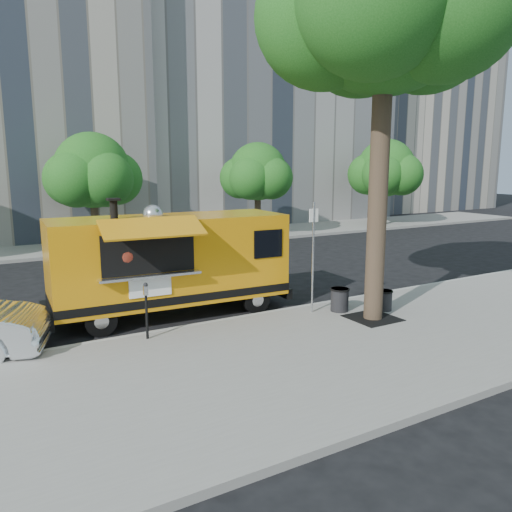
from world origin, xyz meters
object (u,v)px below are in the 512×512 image
at_px(trash_bin_right, 340,299).
at_px(far_tree_d, 386,168).
at_px(far_tree_b, 92,171).
at_px(food_truck, 170,261).
at_px(far_tree_c, 258,172).
at_px(sign_post, 313,251).
at_px(parking_meter, 146,304).
at_px(trash_bin_left, 384,300).

bearing_deg(trash_bin_right, far_tree_d, 42.56).
relative_size(far_tree_b, food_truck, 0.82).
relative_size(far_tree_c, sign_post, 1.74).
xyz_separation_m(far_tree_c, trash_bin_right, (-5.72, -14.24, -3.23)).
height_order(far_tree_b, sign_post, far_tree_b).
height_order(far_tree_c, food_truck, far_tree_c).
xyz_separation_m(parking_meter, trash_bin_left, (6.39, -1.04, -0.53)).
relative_size(far_tree_c, trash_bin_left, 9.35).
bearing_deg(parking_meter, trash_bin_right, -5.26).
bearing_deg(trash_bin_left, far_tree_d, 45.74).
bearing_deg(far_tree_d, food_truck, -148.60).
bearing_deg(sign_post, parking_meter, 177.48).
relative_size(far_tree_b, parking_meter, 4.12).
xyz_separation_m(far_tree_b, parking_meter, (-2.00, -14.05, -2.85)).
bearing_deg(trash_bin_left, trash_bin_right, 153.60).
bearing_deg(food_truck, trash_bin_right, -28.25).
distance_m(far_tree_d, food_truck, 23.20).
bearing_deg(far_tree_c, food_truck, -129.36).
relative_size(sign_post, food_truck, 0.45).
xyz_separation_m(far_tree_b, far_tree_c, (9.00, -0.30, -0.12)).
bearing_deg(far_tree_d, far_tree_c, -178.85).
distance_m(far_tree_b, sign_post, 14.61).
distance_m(far_tree_c, parking_meter, 17.82).
distance_m(far_tree_d, parking_meter, 25.38).
xyz_separation_m(far_tree_c, food_truck, (-9.70, -11.83, -2.19)).
height_order(far_tree_d, sign_post, far_tree_d).
height_order(far_tree_d, parking_meter, far_tree_d).
distance_m(far_tree_b, trash_bin_right, 15.27).
relative_size(far_tree_b, far_tree_d, 0.97).
relative_size(parking_meter, food_truck, 0.20).
xyz_separation_m(far_tree_d, sign_post, (-16.45, -14.15, -2.04)).
relative_size(sign_post, trash_bin_left, 5.39).
relative_size(far_tree_c, trash_bin_right, 8.20).
height_order(parking_meter, food_truck, food_truck).
height_order(far_tree_b, far_tree_d, far_tree_d).
height_order(far_tree_d, food_truck, far_tree_d).
relative_size(far_tree_c, parking_meter, 3.90).
distance_m(far_tree_b, food_truck, 12.36).
height_order(sign_post, food_truck, food_truck).
bearing_deg(parking_meter, sign_post, -2.52).
xyz_separation_m(sign_post, trash_bin_right, (0.73, -0.29, -1.36)).
relative_size(far_tree_b, far_tree_c, 1.06).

